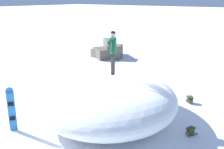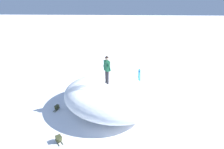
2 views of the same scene
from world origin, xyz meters
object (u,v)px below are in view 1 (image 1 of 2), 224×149
snowboard_primary_upright (11,109)px  backpack_near (190,100)px  backpack_far (190,132)px  snowboarder_standing (113,49)px

snowboard_primary_upright → backpack_near: bearing=-122.2°
snowboard_primary_upright → backpack_far: snowboard_primary_upright is taller
backpack_far → snowboard_primary_upright: bearing=34.4°
snowboarder_standing → snowboard_primary_upright: bearing=57.0°
backpack_near → backpack_far: 3.08m
snowboarder_standing → backpack_far: (-3.12, -0.36, -2.61)m
snowboarder_standing → snowboard_primary_upright: size_ratio=1.00×
snowboard_primary_upright → backpack_near: size_ratio=3.05×
snowboarder_standing → backpack_near: size_ratio=3.04×
snowboarder_standing → snowboard_primary_upright: (2.07, 3.20, -1.90)m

